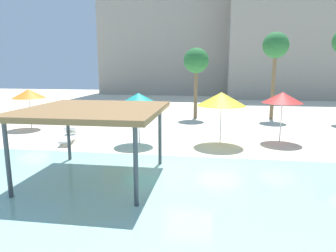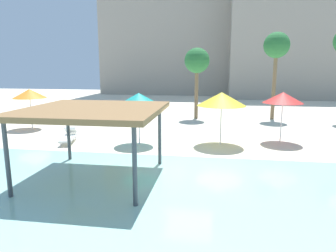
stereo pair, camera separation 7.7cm
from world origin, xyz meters
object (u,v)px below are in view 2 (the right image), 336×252
at_px(lounge_chair_2, 69,136).
at_px(palm_tree_1, 197,62).
at_px(shade_pavilion, 93,112).
at_px(beach_umbrella_teal_5, 139,98).
at_px(palm_tree_0, 276,47).
at_px(beach_umbrella_red_2, 283,98).
at_px(beach_umbrella_yellow_4, 222,99).
at_px(beach_umbrella_orange_1, 30,94).

xyz_separation_m(lounge_chair_2, palm_tree_1, (6.22, 8.75, 3.99)).
distance_m(shade_pavilion, beach_umbrella_teal_5, 5.23).
relative_size(beach_umbrella_teal_5, palm_tree_1, 0.50).
bearing_deg(palm_tree_0, beach_umbrella_red_2, -96.54).
distance_m(beach_umbrella_red_2, palm_tree_0, 8.13).
xyz_separation_m(beach_umbrella_red_2, lounge_chair_2, (-11.16, -1.79, -2.05)).
bearing_deg(palm_tree_0, lounge_chair_2, -142.24).
height_order(shade_pavilion, lounge_chair_2, shade_pavilion).
height_order(beach_umbrella_red_2, beach_umbrella_yellow_4, beach_umbrella_yellow_4).
bearing_deg(beach_umbrella_yellow_4, beach_umbrella_teal_5, -173.36).
height_order(shade_pavilion, palm_tree_0, palm_tree_0).
relative_size(beach_umbrella_orange_1, beach_umbrella_teal_5, 0.96).
bearing_deg(beach_umbrella_yellow_4, beach_umbrella_red_2, 18.03).
relative_size(shade_pavilion, beach_umbrella_teal_5, 1.74).
bearing_deg(palm_tree_0, beach_umbrella_orange_1, -159.23).
bearing_deg(beach_umbrella_red_2, palm_tree_1, 125.40).
height_order(beach_umbrella_red_2, palm_tree_1, palm_tree_1).
relative_size(shade_pavilion, palm_tree_0, 0.72).
bearing_deg(palm_tree_1, shade_pavilion, -101.25).
bearing_deg(shade_pavilion, beach_umbrella_red_2, 41.33).
height_order(beach_umbrella_red_2, beach_umbrella_teal_5, beach_umbrella_red_2).
height_order(beach_umbrella_teal_5, palm_tree_1, palm_tree_1).
relative_size(shade_pavilion, beach_umbrella_red_2, 1.74).
relative_size(beach_umbrella_red_2, lounge_chair_2, 1.35).
height_order(shade_pavilion, beach_umbrella_orange_1, shade_pavilion).
distance_m(beach_umbrella_red_2, beach_umbrella_teal_5, 7.52).
height_order(beach_umbrella_orange_1, beach_umbrella_yellow_4, beach_umbrella_yellow_4).
distance_m(lounge_chair_2, palm_tree_0, 16.02).
bearing_deg(beach_umbrella_yellow_4, palm_tree_0, 64.69).
relative_size(beach_umbrella_red_2, palm_tree_1, 0.50).
xyz_separation_m(beach_umbrella_teal_5, palm_tree_1, (2.42, 8.48, 1.94)).
bearing_deg(lounge_chair_2, palm_tree_1, 130.29).
bearing_deg(palm_tree_1, lounge_chair_2, -125.41).
height_order(beach_umbrella_teal_5, lounge_chair_2, beach_umbrella_teal_5).
bearing_deg(beach_umbrella_red_2, beach_umbrella_orange_1, 174.79).
bearing_deg(lounge_chair_2, beach_umbrella_red_2, 84.83).
xyz_separation_m(beach_umbrella_teal_5, palm_tree_0, (8.22, 9.04, 2.98)).
xyz_separation_m(beach_umbrella_orange_1, beach_umbrella_teal_5, (7.93, -2.92, 0.11)).
bearing_deg(beach_umbrella_teal_5, beach_umbrella_orange_1, 159.81).
bearing_deg(beach_umbrella_teal_5, palm_tree_1, 74.07).
xyz_separation_m(beach_umbrella_red_2, palm_tree_0, (0.86, 7.52, 2.99)).
distance_m(shade_pavilion, beach_umbrella_red_2, 10.21).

